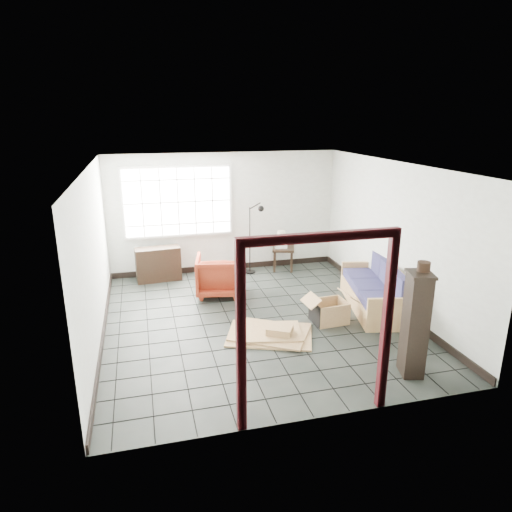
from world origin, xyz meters
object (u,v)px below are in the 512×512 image
object	(u,v)px
armchair	(218,273)
side_table	(283,251)
futon_sofa	(376,292)
tall_shelf	(415,324)

from	to	relation	value
armchair	side_table	world-z (taller)	armchair
side_table	futon_sofa	bearing A→B (deg)	-68.87
futon_sofa	tall_shelf	size ratio (longest dim) A/B	1.42
tall_shelf	futon_sofa	bearing A→B (deg)	88.93
futon_sofa	side_table	distance (m)	2.66
side_table	tall_shelf	bearing A→B (deg)	-85.57
tall_shelf	armchair	bearing A→B (deg)	135.16
side_table	tall_shelf	size ratio (longest dim) A/B	0.41
futon_sofa	armchair	xyz separation A→B (m)	(-2.62, 1.39, 0.12)
armchair	tall_shelf	distance (m)	4.03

